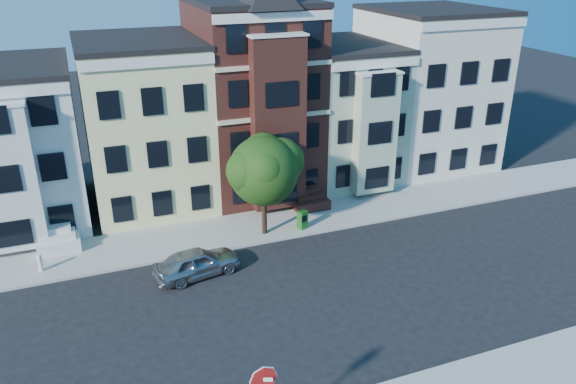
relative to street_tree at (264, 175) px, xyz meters
name	(u,v)px	position (x,y,z in m)	size (l,w,h in m)	color
ground	(348,293)	(1.80, -6.97, -3.70)	(120.00, 120.00, 0.00)	black
far_sidewalk	(288,221)	(1.80, 1.03, -3.62)	(60.00, 4.00, 0.15)	#9E9B93
house_white	(6,148)	(-13.20, 7.53, 0.80)	(8.00, 9.00, 9.00)	silver
house_yellow	(145,125)	(-5.20, 7.53, 1.30)	(7.00, 9.00, 10.00)	beige
house_brown	(252,99)	(1.80, 7.53, 2.30)	(7.00, 9.00, 12.00)	#3A1913
house_green	(341,112)	(8.30, 7.53, 0.80)	(6.00, 9.00, 9.00)	#A2B395
house_cream	(426,90)	(15.30, 7.53, 1.80)	(8.00, 9.00, 11.00)	silver
street_tree	(264,175)	(0.00, 0.00, 0.00)	(6.10, 6.10, 7.10)	#265113
parked_car	(197,262)	(-4.53, -2.83, -2.97)	(1.73, 4.31, 1.47)	#9A9DA3
newspaper_box	(303,220)	(2.24, -0.23, -3.00)	(0.50, 0.44, 1.10)	#1E611C
fire_hydrant	(41,264)	(-11.85, 0.18, -3.19)	(0.26, 0.26, 0.72)	beige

